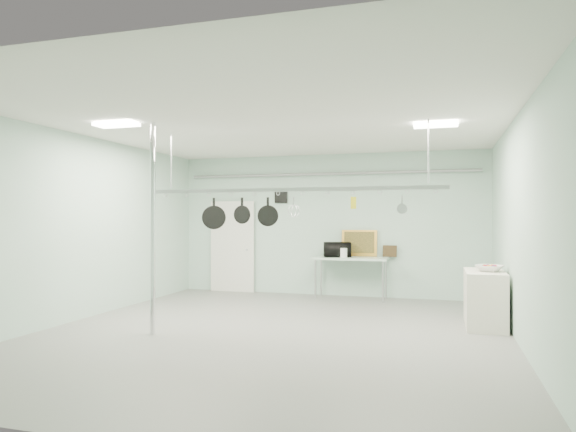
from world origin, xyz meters
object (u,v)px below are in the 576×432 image
(coffee_canister, at_px, (344,253))
(chrome_pole, at_px, (153,228))
(skillet_mid, at_px, (242,210))
(skillet_right, at_px, (268,211))
(pot_rack, at_px, (290,188))
(fruit_bowl, at_px, (489,268))
(skillet_left, at_px, (214,213))
(microwave, at_px, (337,250))
(side_cabinet, at_px, (485,299))
(prep_table, at_px, (351,260))

(coffee_canister, bearing_deg, chrome_pole, -118.39)
(skillet_mid, relative_size, skillet_right, 0.95)
(pot_rack, xyz_separation_m, fruit_bowl, (3.02, 1.02, -1.28))
(skillet_mid, bearing_deg, skillet_left, -174.53)
(microwave, distance_m, skillet_left, 3.62)
(coffee_canister, bearing_deg, skillet_left, -116.90)
(side_cabinet, xyz_separation_m, skillet_mid, (-3.76, -1.10, 1.43))
(pot_rack, xyz_separation_m, microwave, (0.12, 3.24, -1.17))
(chrome_pole, bearing_deg, prep_table, 61.29)
(pot_rack, distance_m, skillet_mid, 0.89)
(fruit_bowl, distance_m, skillet_left, 4.53)
(pot_rack, relative_size, skillet_left, 9.43)
(fruit_bowl, xyz_separation_m, skillet_left, (-4.33, -1.02, 0.88))
(chrome_pole, xyz_separation_m, skillet_mid, (1.09, 0.90, 0.28))
(skillet_mid, bearing_deg, coffee_canister, 76.27)
(side_cabinet, relative_size, skillet_left, 2.36)
(chrome_pole, distance_m, pot_rack, 2.19)
(chrome_pole, height_order, coffee_canister, chrome_pole)
(side_cabinet, xyz_separation_m, fruit_bowl, (0.07, -0.08, 0.50))
(chrome_pole, relative_size, fruit_bowl, 7.68)
(pot_rack, relative_size, skillet_mid, 11.50)
(chrome_pole, bearing_deg, microwave, 64.02)
(microwave, relative_size, fruit_bowl, 1.38)
(pot_rack, bearing_deg, side_cabinet, 20.45)
(side_cabinet, relative_size, fruit_bowl, 2.88)
(prep_table, bearing_deg, coffee_canister, -125.49)
(pot_rack, height_order, microwave, pot_rack)
(skillet_left, bearing_deg, microwave, 40.89)
(chrome_pole, relative_size, prep_table, 2.00)
(chrome_pole, xyz_separation_m, skillet_left, (0.59, 0.90, 0.23))
(chrome_pole, height_order, skillet_mid, chrome_pole)
(skillet_mid, bearing_deg, chrome_pole, -134.90)
(microwave, xyz_separation_m, skillet_mid, (-0.93, -3.24, 0.81))
(side_cabinet, height_order, skillet_right, skillet_right)
(chrome_pole, relative_size, coffee_canister, 15.42)
(fruit_bowl, bearing_deg, skillet_right, -163.25)
(chrome_pole, distance_m, prep_table, 4.85)
(side_cabinet, bearing_deg, microwave, 142.98)
(skillet_mid, bearing_deg, skillet_right, 5.47)
(chrome_pole, xyz_separation_m, coffee_canister, (2.18, 4.03, -0.59))
(pot_rack, height_order, skillet_mid, pot_rack)
(pot_rack, distance_m, skillet_right, 0.52)
(coffee_canister, distance_m, fruit_bowl, 3.46)
(fruit_bowl, bearing_deg, microwave, 142.59)
(chrome_pole, relative_size, pot_rack, 0.67)
(prep_table, distance_m, fruit_bowl, 3.47)
(coffee_canister, bearing_deg, microwave, 144.80)
(prep_table, bearing_deg, pot_rack, -96.91)
(microwave, bearing_deg, chrome_pole, 48.54)
(prep_table, xyz_separation_m, skillet_mid, (-1.21, -3.30, 1.04))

